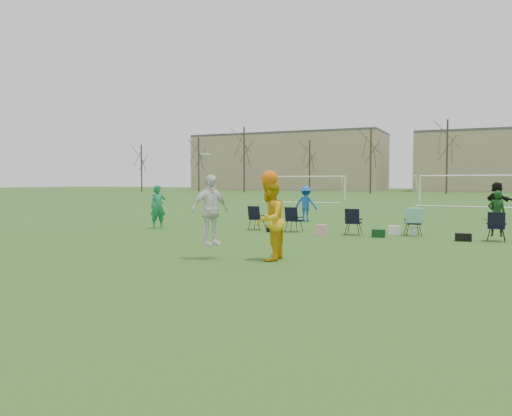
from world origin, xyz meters
The scene contains 10 objects.
ground centered at (0.00, 0.00, 0.00)m, with size 260.00×260.00×0.00m, color #2D541A.
fielder_green_near centered at (-7.36, 6.97, 0.90)m, with size 0.66×0.43×1.80m, color #167F4E.
fielder_blue centered at (-2.88, 12.89, 0.87)m, with size 1.12×0.65×1.74m, color #174FAC.
fielder_black centered at (5.65, 17.89, 0.97)m, with size 1.79×0.57×1.93m, color black.
center_contest centered at (-0.36, 0.96, 1.11)m, with size 2.32×1.52×2.67m.
sideline_setup centered at (1.40, 7.99, 0.51)m, with size 9.38×1.87×1.67m.
goal_left centered at (-10.00, 34.00, 1.92)m, with size 7.39×0.76×2.46m.
goal_mid centered at (4.00, 32.00, 1.92)m, with size 7.40×0.63×2.46m.
tree_line centered at (0.24, 69.85, 5.09)m, with size 110.28×3.28×11.40m.
building_row centered at (6.73, 96.00, 5.99)m, with size 126.00×16.00×13.00m.
Camera 1 is at (4.92, -10.24, 1.97)m, focal length 35.00 mm.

